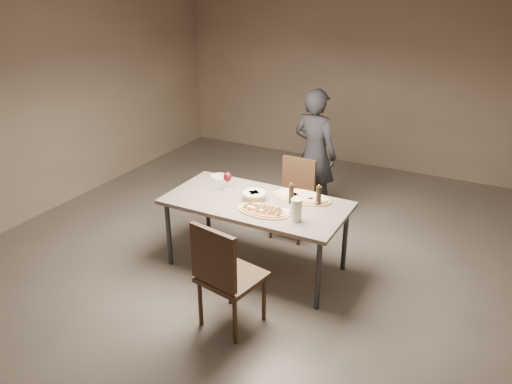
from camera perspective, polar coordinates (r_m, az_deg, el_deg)
The scene contains 14 objects.
room at distance 4.68m, azimuth 0.00°, elevation 6.17°, with size 7.00×7.00×7.00m.
dining_table at distance 4.94m, azimuth 0.00°, elevation -1.67°, with size 1.80×0.90×0.75m.
zucchini_pizza at distance 4.69m, azimuth 0.77°, elevation -2.12°, with size 0.52×0.29×0.05m.
ham_pizza at distance 5.00m, azimuth 5.26°, elevation -0.54°, with size 0.61×0.34×0.04m.
bread_basket at distance 4.94m, azimuth -0.22°, elevation -0.32°, with size 0.24×0.24×0.08m.
oil_dish at distance 4.70m, azimuth 3.18°, elevation -2.24°, with size 0.12×0.12×0.01m.
pepper_mill_left at distance 4.85m, azimuth 4.06°, elevation -0.19°, with size 0.06×0.06×0.22m.
pepper_mill_right at distance 4.83m, azimuth 7.18°, elevation -0.41°, with size 0.06×0.06×0.22m.
carafe at distance 4.51m, azimuth 4.64°, elevation -2.07°, with size 0.10×0.10×0.21m.
wine_glass at distance 5.14m, azimuth -3.28°, elevation 1.66°, with size 0.09×0.09×0.20m.
side_plate at distance 5.53m, azimuth -4.30°, elevation 1.82°, with size 0.18×0.18×0.01m.
chair_near at distance 4.16m, azimuth -3.67°, elevation -9.11°, with size 0.55×0.55×1.01m.
chair_far at distance 5.73m, azimuth 4.43°, elevation -0.12°, with size 0.42×0.42×0.89m.
diner at distance 6.11m, azimuth 6.73°, elevation 4.37°, with size 0.59×0.38×1.60m, color black.
Camera 1 is at (2.08, -3.95, 2.82)m, focal length 35.00 mm.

